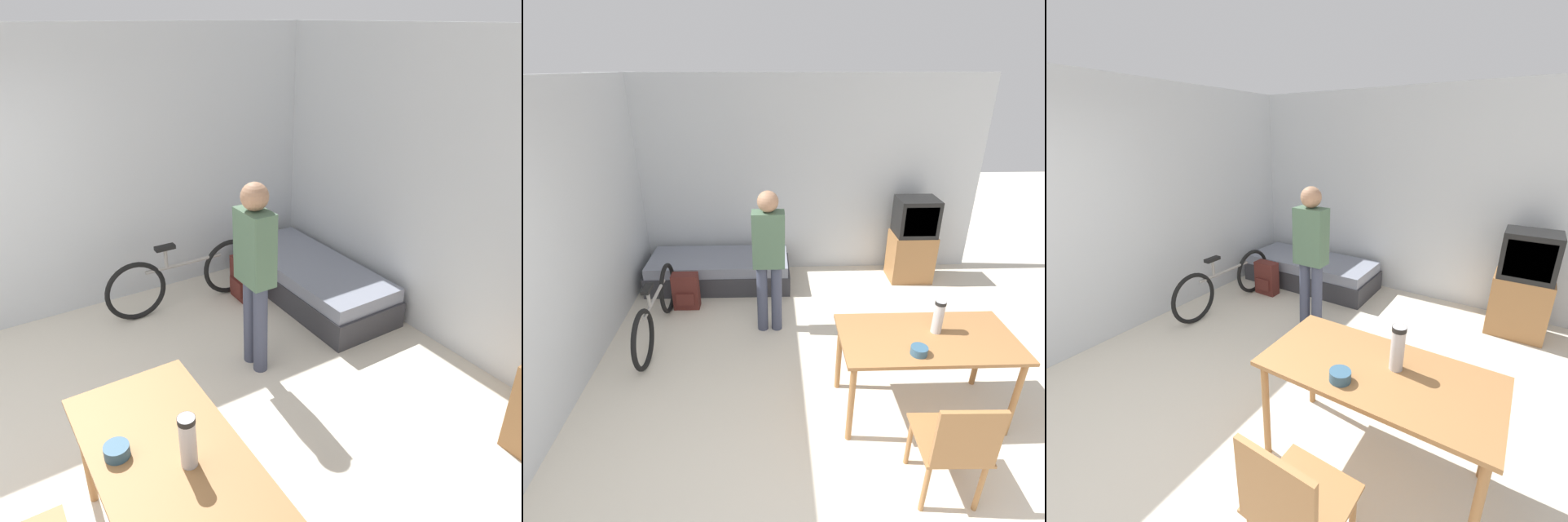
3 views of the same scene
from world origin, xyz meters
TOP-DOWN VIEW (x-y plane):
  - wall_back at (0.00, 4.01)m, footprint 5.23×0.06m
  - wall_left at (-2.15, 1.99)m, footprint 0.06×4.98m
  - daybed at (-1.04, 3.49)m, footprint 1.92×0.82m
  - tv at (1.64, 3.56)m, footprint 0.57×0.45m
  - dining_table at (0.93, 1.09)m, footprint 1.42×0.72m
  - wooden_chair at (0.86, 0.26)m, footprint 0.46×0.46m
  - bicycle at (-1.60, 2.29)m, footprint 0.08×1.66m
  - person_standing at (-0.35, 2.37)m, footprint 0.34×0.22m
  - thermos_flask at (1.02, 1.15)m, footprint 0.09×0.09m
  - mate_bowl at (0.78, 0.87)m, footprint 0.13×0.13m
  - backpack at (-1.39, 2.87)m, footprint 0.32×0.19m

SIDE VIEW (x-z plane):
  - daybed at x=-1.04m, z-range 0.00..0.41m
  - backpack at x=-1.39m, z-range 0.00..0.46m
  - bicycle at x=-1.60m, z-range -0.04..0.68m
  - wooden_chair at x=0.86m, z-range 0.06..0.99m
  - tv at x=1.64m, z-range -0.01..1.17m
  - dining_table at x=0.93m, z-range 0.30..1.07m
  - mate_bowl at x=0.78m, z-range 0.78..0.84m
  - thermos_flask at x=1.02m, z-range 0.79..1.08m
  - person_standing at x=-0.35m, z-range 0.13..1.77m
  - wall_back at x=0.00m, z-range 0.00..2.70m
  - wall_left at x=-2.15m, z-range 0.00..2.70m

